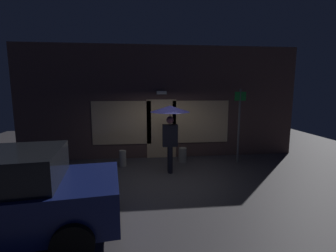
# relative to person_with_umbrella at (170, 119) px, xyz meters

# --- Properties ---
(ground_plane) EXTENTS (18.00, 18.00, 0.00)m
(ground_plane) POSITION_rel_person_with_umbrella_xyz_m (-0.13, -0.51, -1.68)
(ground_plane) COLOR #423F44
(building_facade) EXTENTS (10.37, 0.48, 4.15)m
(building_facade) POSITION_rel_person_with_umbrella_xyz_m (-0.13, 1.83, 0.37)
(building_facade) COLOR brown
(building_facade) RESTS_ON ground
(person_with_umbrella) EXTENTS (1.20, 1.20, 2.09)m
(person_with_umbrella) POSITION_rel_person_with_umbrella_xyz_m (0.00, 0.00, 0.00)
(person_with_umbrella) COLOR black
(person_with_umbrella) RESTS_ON ground
(street_sign_post) EXTENTS (0.40, 0.07, 2.59)m
(street_sign_post) POSITION_rel_person_with_umbrella_xyz_m (2.50, 0.74, -0.22)
(street_sign_post) COLOR #595B60
(street_sign_post) RESTS_ON ground
(sidewalk_bollard) EXTENTS (0.23, 0.23, 0.53)m
(sidewalk_bollard) POSITION_rel_person_with_umbrella_xyz_m (-1.51, 0.76, -1.42)
(sidewalk_bollard) COLOR #9E998E
(sidewalk_bollard) RESTS_ON ground
(sidewalk_bollard_2) EXTENTS (0.28, 0.28, 0.52)m
(sidewalk_bollard_2) POSITION_rel_person_with_umbrella_xyz_m (0.56, 0.99, -1.43)
(sidewalk_bollard_2) COLOR #9E998E
(sidewalk_bollard_2) RESTS_ON ground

